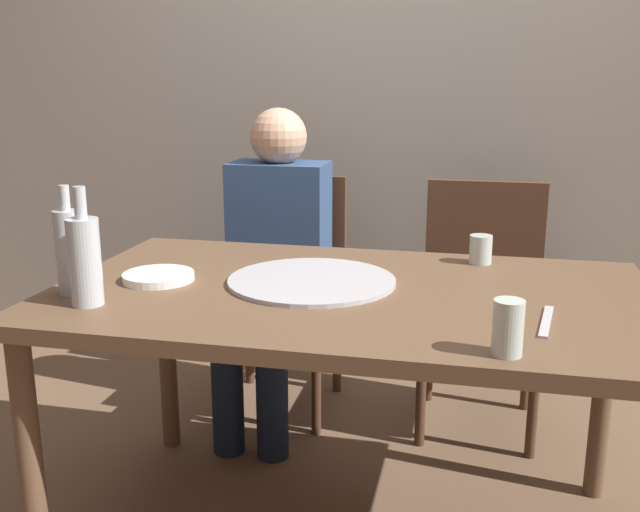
% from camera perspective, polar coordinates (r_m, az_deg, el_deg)
% --- Properties ---
extents(back_wall, '(6.00, 0.10, 2.60)m').
position_cam_1_polar(back_wall, '(3.11, 7.06, 14.33)').
color(back_wall, gray).
rests_on(back_wall, ground_plane).
extents(dining_table, '(1.55, 0.91, 0.74)m').
position_cam_1_polar(dining_table, '(1.91, 2.36, -4.86)').
color(dining_table, brown).
rests_on(dining_table, ground_plane).
extents(pizza_tray, '(0.45, 0.45, 0.01)m').
position_cam_1_polar(pizza_tray, '(1.94, -0.66, -1.97)').
color(pizza_tray, '#ADADB2').
rests_on(pizza_tray, dining_table).
extents(wine_bottle, '(0.08, 0.08, 0.29)m').
position_cam_1_polar(wine_bottle, '(1.82, -18.12, -0.25)').
color(wine_bottle, '#B2BCC1').
rests_on(wine_bottle, dining_table).
extents(beer_bottle, '(0.07, 0.07, 0.28)m').
position_cam_1_polar(beer_bottle, '(1.92, -19.24, 0.43)').
color(beer_bottle, '#B2BCC1').
rests_on(beer_bottle, dining_table).
extents(tumbler_near, '(0.07, 0.07, 0.08)m').
position_cam_1_polar(tumbler_near, '(2.18, 12.59, 0.51)').
color(tumbler_near, '#B7C6BC').
rests_on(tumbler_near, dining_table).
extents(tumbler_far, '(0.06, 0.06, 0.11)m').
position_cam_1_polar(tumbler_far, '(1.48, 14.64, -5.51)').
color(tumbler_far, '#B7C6BC').
rests_on(tumbler_far, dining_table).
extents(plate_stack, '(0.19, 0.19, 0.02)m').
position_cam_1_polar(plate_stack, '(2.01, -12.66, -1.61)').
color(plate_stack, white).
rests_on(plate_stack, dining_table).
extents(table_knife, '(0.05, 0.22, 0.01)m').
position_cam_1_polar(table_knife, '(1.71, 17.46, -4.96)').
color(table_knife, '#B7B7BC').
rests_on(table_knife, dining_table).
extents(chair_left, '(0.44, 0.44, 0.90)m').
position_cam_1_polar(chair_left, '(2.83, -2.82, -1.66)').
color(chair_left, '#472D1E').
rests_on(chair_left, ground_plane).
extents(chair_right, '(0.44, 0.44, 0.90)m').
position_cam_1_polar(chair_right, '(2.74, 12.68, -2.58)').
color(chair_right, '#472D1E').
rests_on(chair_right, ground_plane).
extents(guest_in_sweater, '(0.36, 0.56, 1.17)m').
position_cam_1_polar(guest_in_sweater, '(2.66, -3.72, 0.13)').
color(guest_in_sweater, navy).
rests_on(guest_in_sweater, ground_plane).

